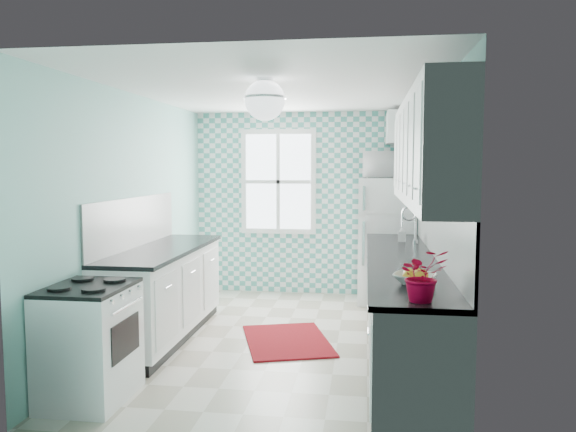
# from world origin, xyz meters

# --- Properties ---
(floor) EXTENTS (3.00, 4.40, 0.02)m
(floor) POSITION_xyz_m (0.00, 0.00, -0.01)
(floor) COLOR beige
(floor) RESTS_ON ground
(ceiling) EXTENTS (3.00, 4.40, 0.02)m
(ceiling) POSITION_xyz_m (0.00, 0.00, 2.51)
(ceiling) COLOR white
(ceiling) RESTS_ON wall_back
(wall_back) EXTENTS (3.00, 0.02, 2.50)m
(wall_back) POSITION_xyz_m (0.00, 2.21, 1.25)
(wall_back) COLOR #88CABF
(wall_back) RESTS_ON floor
(wall_front) EXTENTS (3.00, 0.02, 2.50)m
(wall_front) POSITION_xyz_m (0.00, -2.21, 1.25)
(wall_front) COLOR #88CABF
(wall_front) RESTS_ON floor
(wall_left) EXTENTS (0.02, 4.40, 2.50)m
(wall_left) POSITION_xyz_m (-1.51, 0.00, 1.25)
(wall_left) COLOR #88CABF
(wall_left) RESTS_ON floor
(wall_right) EXTENTS (0.02, 4.40, 2.50)m
(wall_right) POSITION_xyz_m (1.51, 0.00, 1.25)
(wall_right) COLOR #88CABF
(wall_right) RESTS_ON floor
(accent_wall) EXTENTS (3.00, 0.01, 2.50)m
(accent_wall) POSITION_xyz_m (0.00, 2.19, 1.25)
(accent_wall) COLOR teal
(accent_wall) RESTS_ON wall_back
(window) EXTENTS (1.04, 0.05, 1.44)m
(window) POSITION_xyz_m (-0.35, 2.16, 1.55)
(window) COLOR white
(window) RESTS_ON wall_back
(backsplash_right) EXTENTS (0.02, 3.60, 0.51)m
(backsplash_right) POSITION_xyz_m (1.49, -0.40, 1.20)
(backsplash_right) COLOR white
(backsplash_right) RESTS_ON wall_right
(backsplash_left) EXTENTS (0.02, 2.15, 0.51)m
(backsplash_left) POSITION_xyz_m (-1.49, -0.07, 1.20)
(backsplash_left) COLOR white
(backsplash_left) RESTS_ON wall_left
(upper_cabinets_right) EXTENTS (0.33, 3.20, 0.90)m
(upper_cabinets_right) POSITION_xyz_m (1.33, -0.60, 1.90)
(upper_cabinets_right) COLOR white
(upper_cabinets_right) RESTS_ON wall_right
(upper_cabinet_fridge) EXTENTS (0.40, 0.74, 0.40)m
(upper_cabinet_fridge) POSITION_xyz_m (1.30, 1.83, 2.25)
(upper_cabinet_fridge) COLOR white
(upper_cabinet_fridge) RESTS_ON wall_right
(ceiling_light) EXTENTS (0.34, 0.34, 0.35)m
(ceiling_light) POSITION_xyz_m (0.00, -0.80, 2.32)
(ceiling_light) COLOR silver
(ceiling_light) RESTS_ON ceiling
(base_cabinets_right) EXTENTS (0.60, 3.60, 0.90)m
(base_cabinets_right) POSITION_xyz_m (1.20, -0.40, 0.45)
(base_cabinets_right) COLOR white
(base_cabinets_right) RESTS_ON floor
(countertop_right) EXTENTS (0.63, 3.60, 0.04)m
(countertop_right) POSITION_xyz_m (1.19, -0.40, 0.92)
(countertop_right) COLOR black
(countertop_right) RESTS_ON base_cabinets_right
(base_cabinets_left) EXTENTS (0.60, 2.15, 0.90)m
(base_cabinets_left) POSITION_xyz_m (-1.20, -0.07, 0.45)
(base_cabinets_left) COLOR white
(base_cabinets_left) RESTS_ON floor
(countertop_left) EXTENTS (0.63, 2.15, 0.04)m
(countertop_left) POSITION_xyz_m (-1.19, -0.07, 0.92)
(countertop_left) COLOR black
(countertop_left) RESTS_ON base_cabinets_left
(fridge) EXTENTS (0.70, 0.70, 1.62)m
(fridge) POSITION_xyz_m (1.11, 1.81, 0.81)
(fridge) COLOR white
(fridge) RESTS_ON floor
(stove) EXTENTS (0.58, 0.72, 0.86)m
(stove) POSITION_xyz_m (-1.20, -1.62, 0.45)
(stove) COLOR white
(stove) RESTS_ON floor
(sink) EXTENTS (0.49, 0.41, 0.53)m
(sink) POSITION_xyz_m (1.20, 0.51, 0.93)
(sink) COLOR silver
(sink) RESTS_ON countertop_right
(rug) EXTENTS (1.10, 1.33, 0.02)m
(rug) POSITION_xyz_m (0.08, -0.02, 0.01)
(rug) COLOR #670E00
(rug) RESTS_ON floor
(dish_towel) EXTENTS (0.03, 0.21, 0.31)m
(dish_towel) POSITION_xyz_m (0.89, 0.38, 0.48)
(dish_towel) COLOR #51B1AE
(dish_towel) RESTS_ON base_cabinets_right
(fruit_bowl) EXTENTS (0.37, 0.37, 0.07)m
(fruit_bowl) POSITION_xyz_m (1.20, -1.51, 0.98)
(fruit_bowl) COLOR white
(fruit_bowl) RESTS_ON countertop_right
(potted_plant) EXTENTS (0.37, 0.34, 0.33)m
(potted_plant) POSITION_xyz_m (1.20, -2.03, 1.10)
(potted_plant) COLOR #B21E36
(potted_plant) RESTS_ON countertop_right
(soap_bottle) EXTENTS (0.09, 0.09, 0.18)m
(soap_bottle) POSITION_xyz_m (1.25, 0.72, 1.03)
(soap_bottle) COLOR #A0B0B4
(soap_bottle) RESTS_ON countertop_right
(microwave) EXTENTS (0.61, 0.42, 0.34)m
(microwave) POSITION_xyz_m (1.11, 1.81, 1.79)
(microwave) COLOR silver
(microwave) RESTS_ON fridge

